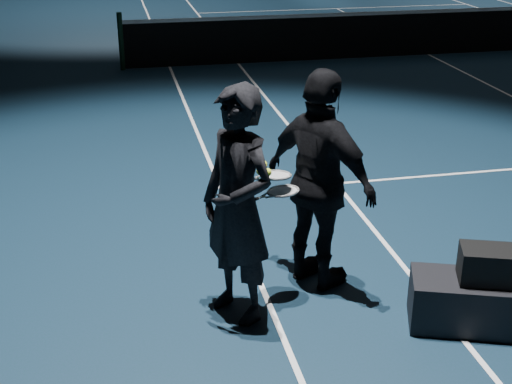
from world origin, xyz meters
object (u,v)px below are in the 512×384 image
(player_a, at_px, (238,206))
(player_b, at_px, (320,182))
(racket_bag, at_px, (506,266))
(tennis_balls, at_px, (264,170))
(racket_lower, at_px, (283,191))
(racket_upper, at_px, (275,175))
(player_bench, at_px, (499,305))

(player_a, distance_m, player_b, 0.85)
(racket_bag, relative_size, tennis_balls, 5.83)
(racket_lower, distance_m, tennis_balls, 0.30)
(racket_bag, height_order, racket_lower, racket_lower)
(player_a, bearing_deg, racket_lower, 81.67)
(racket_bag, distance_m, tennis_balls, 2.03)
(player_b, bearing_deg, racket_upper, 76.00)
(player_a, distance_m, racket_upper, 0.43)
(player_b, distance_m, tennis_balls, 0.64)
(player_a, xyz_separation_m, player_b, (0.78, 0.35, 0.00))
(player_bench, height_order, player_a, player_a)
(player_b, relative_size, racket_upper, 2.86)
(racket_bag, bearing_deg, racket_upper, 172.60)
(player_b, height_order, racket_lower, player_b)
(player_b, bearing_deg, player_a, 81.08)
(tennis_balls, bearing_deg, player_a, -154.71)
(racket_bag, height_order, racket_upper, racket_upper)
(racket_lower, bearing_deg, player_a, 180.00)
(player_bench, bearing_deg, player_a, -178.16)
(tennis_balls, bearing_deg, player_b, 23.69)
(racket_bag, bearing_deg, player_bench, 0.00)
(player_a, relative_size, tennis_balls, 16.21)
(racket_bag, height_order, player_b, player_b)
(player_bench, relative_size, racket_lower, 2.06)
(racket_bag, bearing_deg, player_b, 160.64)
(player_a, relative_size, racket_upper, 2.86)
(racket_bag, xyz_separation_m, tennis_balls, (-1.77, 0.75, 0.66))
(player_bench, relative_size, racket_upper, 2.06)
(player_bench, bearing_deg, player_b, 160.64)
(tennis_balls, bearing_deg, player_bench, -23.09)
(player_bench, distance_m, player_b, 1.75)
(player_bench, distance_m, tennis_balls, 2.17)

